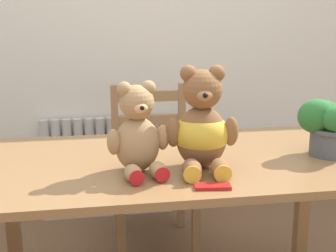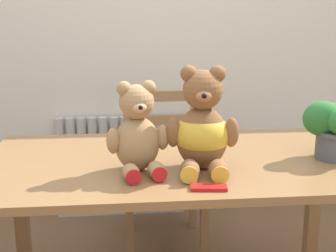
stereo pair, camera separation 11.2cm
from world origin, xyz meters
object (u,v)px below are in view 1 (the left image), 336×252
Objects in this scene: potted_plant at (328,125)px; chocolate_bar at (213,187)px; wooden_chair_behind at (152,169)px; teddy_bear_right at (202,128)px; teddy_bear_left at (138,134)px.

chocolate_bar is (-0.54, -0.28, -0.12)m from potted_plant.
wooden_chair_behind is 1.01m from teddy_bear_right.
teddy_bear_right reaches higher than chocolate_bar.
teddy_bear_left reaches higher than chocolate_bar.
teddy_bear_left is at bearing 137.71° from chocolate_bar.
wooden_chair_behind is 1.15m from chocolate_bar.
wooden_chair_behind is at bearing 126.11° from potted_plant.
teddy_bear_right is 0.25m from chocolate_bar.
teddy_bear_right is 0.54m from potted_plant.
teddy_bear_left is at bearing 79.39° from wooden_chair_behind.
teddy_bear_right is (0.23, 0.00, 0.01)m from teddy_bear_left.
potted_plant reaches higher than chocolate_bar.
wooden_chair_behind is at bearing -110.36° from teddy_bear_left.
teddy_bear_left is (-0.17, -0.90, 0.45)m from wooden_chair_behind.
teddy_bear_left is 1.32× the size of potted_plant.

